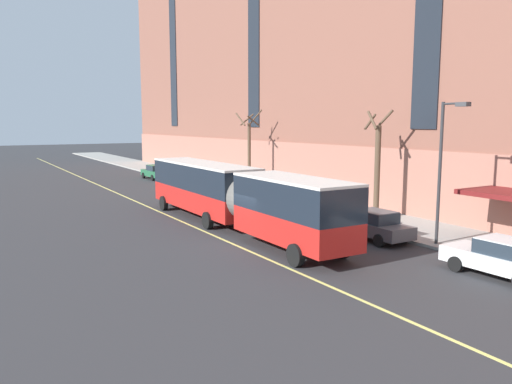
# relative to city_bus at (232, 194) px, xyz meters

# --- Properties ---
(ground_plane) EXTENTS (260.00, 260.00, 0.00)m
(ground_plane) POSITION_rel_city_bus_xyz_m (-0.79, -3.58, -2.06)
(ground_plane) COLOR #303033
(sidewalk) EXTENTS (5.39, 160.00, 0.15)m
(sidewalk) POSITION_rel_city_bus_xyz_m (8.81, -0.58, -1.99)
(sidewalk) COLOR #9E9B93
(sidewalk) RESTS_ON ground
(city_bus) EXTENTS (2.91, 19.51, 3.55)m
(city_bus) POSITION_rel_city_bus_xyz_m (0.00, 0.00, 0.00)
(city_bus) COLOR red
(city_bus) RESTS_ON ground
(parked_car_black_0) EXTENTS (2.11, 4.34, 1.56)m
(parked_car_black_0) POSITION_rel_city_bus_xyz_m (5.03, 7.10, -1.28)
(parked_car_black_0) COLOR black
(parked_car_black_0) RESTS_ON ground
(parked_car_darkgray_1) EXTENTS (1.94, 4.62, 1.56)m
(parked_car_darkgray_1) POSITION_rel_city_bus_xyz_m (5.06, -6.06, -1.28)
(parked_car_darkgray_1) COLOR #4C4C51
(parked_car_darkgray_1) RESTS_ON ground
(parked_car_silver_3) EXTENTS (2.02, 4.75, 1.56)m
(parked_car_silver_3) POSITION_rel_city_bus_xyz_m (4.83, 15.43, -1.28)
(parked_car_silver_3) COLOR #B7B7BC
(parked_car_silver_3) RESTS_ON ground
(parked_car_green_5) EXTENTS (2.05, 4.56, 1.56)m
(parked_car_green_5) POSITION_rel_city_bus_xyz_m (4.97, 27.12, -1.28)
(parked_car_green_5) COLOR #23603D
(parked_car_green_5) RESTS_ON ground
(parked_car_white_6) EXTENTS (2.06, 4.48, 1.56)m
(parked_car_white_6) POSITION_rel_city_bus_xyz_m (4.86, -13.47, -1.28)
(parked_car_white_6) COLOR silver
(parked_car_white_6) RESTS_ON ground
(street_tree_mid_block) EXTENTS (1.57, 1.33, 6.73)m
(street_tree_mid_block) POSITION_rel_city_bus_xyz_m (8.79, -2.44, 1.40)
(street_tree_mid_block) COLOR brown
(street_tree_mid_block) RESTS_ON sidewalk
(street_tree_far_uptown) EXTENTS (1.99, 1.87, 7.09)m
(street_tree_far_uptown) POSITION_rel_city_bus_xyz_m (8.79, 13.34, 1.68)
(street_tree_far_uptown) COLOR brown
(street_tree_far_uptown) RESTS_ON sidewalk
(street_lamp) EXTENTS (0.36, 1.48, 6.91)m
(street_lamp) POSITION_rel_city_bus_xyz_m (6.72, -9.03, 2.32)
(street_lamp) COLOR #2D2D30
(street_lamp) RESTS_ON sidewalk
(fire_hydrant) EXTENTS (0.42, 0.24, 0.72)m
(fire_hydrant) POSITION_rel_city_bus_xyz_m (6.62, -6.52, -1.57)
(fire_hydrant) COLOR red
(fire_hydrant) RESTS_ON sidewalk
(lane_centerline) EXTENTS (0.16, 140.00, 0.01)m
(lane_centerline) POSITION_rel_city_bus_xyz_m (-1.70, -0.58, -2.06)
(lane_centerline) COLOR #E0D66B
(lane_centerline) RESTS_ON ground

